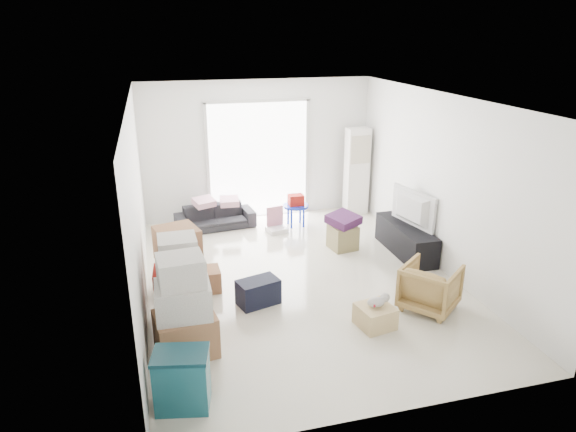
# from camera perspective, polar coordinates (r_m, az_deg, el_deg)

# --- Properties ---
(room_shell) EXTENTS (4.98, 6.48, 3.18)m
(room_shell) POSITION_cam_1_polar(r_m,az_deg,el_deg) (7.33, 1.43, 2.36)
(room_shell) COLOR beige
(room_shell) RESTS_ON ground
(sliding_door) EXTENTS (2.10, 0.04, 2.33)m
(sliding_door) POSITION_cam_1_polar(r_m,az_deg,el_deg) (10.14, -3.30, 6.73)
(sliding_door) COLOR white
(sliding_door) RESTS_ON room_shell
(ac_tower) EXTENTS (0.45, 0.30, 1.75)m
(ac_tower) POSITION_cam_1_polar(r_m,az_deg,el_deg) (10.49, 7.64, 4.95)
(ac_tower) COLOR white
(ac_tower) RESTS_ON room_shell
(tv_console) EXTENTS (0.45, 1.49, 0.50)m
(tv_console) POSITION_cam_1_polar(r_m,az_deg,el_deg) (8.87, 12.95, -2.52)
(tv_console) COLOR black
(tv_console) RESTS_ON room_shell
(television) EXTENTS (0.79, 1.13, 0.14)m
(television) POSITION_cam_1_polar(r_m,az_deg,el_deg) (8.76, 13.11, -0.61)
(television) COLOR black
(television) RESTS_ON tv_console
(sofa) EXTENTS (1.52, 0.60, 0.58)m
(sofa) POSITION_cam_1_polar(r_m,az_deg,el_deg) (9.82, -8.12, 0.29)
(sofa) COLOR #222227
(sofa) RESTS_ON room_shell
(pillow_left) EXTENTS (0.41, 0.37, 0.11)m
(pillow_left) POSITION_cam_1_polar(r_m,az_deg,el_deg) (9.73, -9.35, 2.15)
(pillow_left) COLOR #E1A4BA
(pillow_left) RESTS_ON sofa
(pillow_right) EXTENTS (0.34, 0.28, 0.11)m
(pillow_right) POSITION_cam_1_polar(r_m,az_deg,el_deg) (9.71, -6.55, 2.27)
(pillow_right) COLOR #E1A4BA
(pillow_right) RESTS_ON sofa
(armchair) EXTENTS (0.93, 0.93, 0.70)m
(armchair) POSITION_cam_1_polar(r_m,az_deg,el_deg) (7.19, 15.53, -7.38)
(armchair) COLOR #AD8A4C
(armchair) RESTS_ON room_shell
(storage_bins) EXTENTS (0.61, 0.48, 0.62)m
(storage_bins) POSITION_cam_1_polar(r_m,az_deg,el_deg) (5.43, -11.68, -17.39)
(storage_bins) COLOR #195763
(storage_bins) RESTS_ON room_shell
(box_stack_a) EXTENTS (0.75, 0.65, 1.23)m
(box_stack_a) POSITION_cam_1_polar(r_m,az_deg,el_deg) (6.06, -11.47, -10.32)
(box_stack_a) COLOR brown
(box_stack_a) RESTS_ON room_shell
(box_stack_b) EXTENTS (0.66, 0.61, 1.22)m
(box_stack_b) POSITION_cam_1_polar(r_m,az_deg,el_deg) (6.61, -11.84, -7.85)
(box_stack_b) COLOR brown
(box_stack_b) RESTS_ON room_shell
(box_stack_c) EXTENTS (0.68, 0.68, 0.97)m
(box_stack_c) POSITION_cam_1_polar(r_m,az_deg,el_deg) (7.50, -12.05, -4.88)
(box_stack_c) COLOR brown
(box_stack_c) RESTS_ON room_shell
(loose_box) EXTENTS (0.39, 0.39, 0.32)m
(loose_box) POSITION_cam_1_polar(r_m,az_deg,el_deg) (7.58, -9.01, -6.99)
(loose_box) COLOR brown
(loose_box) RESTS_ON room_shell
(duffel_bag) EXTENTS (0.63, 0.48, 0.36)m
(duffel_bag) POSITION_cam_1_polar(r_m,az_deg,el_deg) (7.14, -3.33, -8.42)
(duffel_bag) COLOR black
(duffel_bag) RESTS_ON room_shell
(ottoman) EXTENTS (0.48, 0.48, 0.42)m
(ottoman) POSITION_cam_1_polar(r_m,az_deg,el_deg) (8.88, 6.10, -2.32)
(ottoman) COLOR #908253
(ottoman) RESTS_ON room_shell
(blanket) EXTENTS (0.63, 0.63, 0.14)m
(blanket) POSITION_cam_1_polar(r_m,az_deg,el_deg) (8.78, 6.17, -0.62)
(blanket) COLOR #491E4B
(blanket) RESTS_ON ottoman
(kids_table) EXTENTS (0.49, 0.49, 0.62)m
(kids_table) POSITION_cam_1_polar(r_m,az_deg,el_deg) (9.78, 0.88, 1.35)
(kids_table) COLOR #0F26B0
(kids_table) RESTS_ON room_shell
(toy_walker) EXTENTS (0.40, 0.37, 0.46)m
(toy_walker) POSITION_cam_1_polar(r_m,az_deg,el_deg) (9.61, -1.35, -0.98)
(toy_walker) COLOR silver
(toy_walker) RESTS_ON room_shell
(wood_crate) EXTENTS (0.50, 0.50, 0.28)m
(wood_crate) POSITION_cam_1_polar(r_m,az_deg,el_deg) (6.74, 9.65, -10.92)
(wood_crate) COLOR tan
(wood_crate) RESTS_ON room_shell
(plush_bunny) EXTENTS (0.31, 0.17, 0.16)m
(plush_bunny) POSITION_cam_1_polar(r_m,az_deg,el_deg) (6.65, 10.01, -9.26)
(plush_bunny) COLOR #B2ADA8
(plush_bunny) RESTS_ON wood_crate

